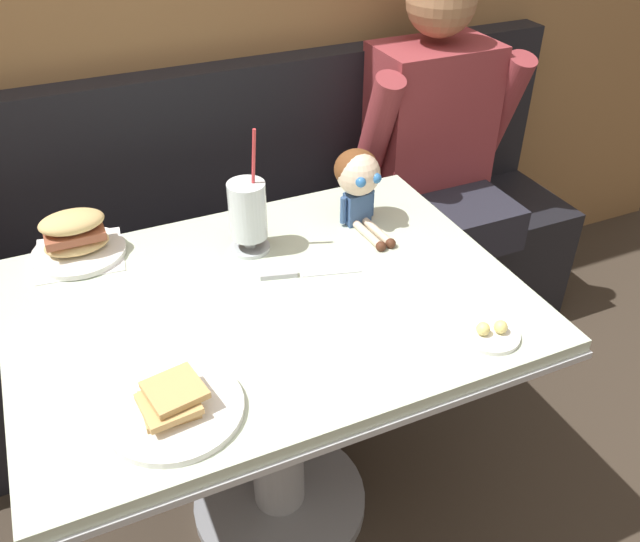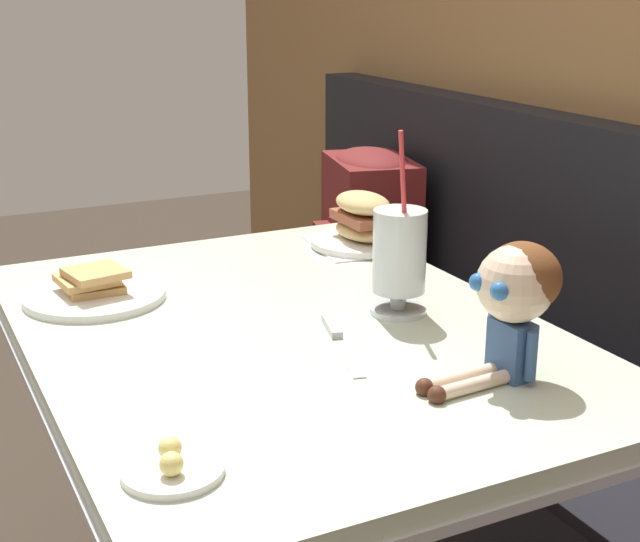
% 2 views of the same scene
% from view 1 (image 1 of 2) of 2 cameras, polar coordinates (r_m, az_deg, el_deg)
% --- Properties ---
extents(booth_bench, '(2.60, 0.48, 1.00)m').
position_cam_1_polar(booth_bench, '(2.20, -9.68, -1.68)').
color(booth_bench, black).
rests_on(booth_bench, ground).
extents(diner_table, '(1.11, 0.81, 0.74)m').
position_cam_1_polar(diner_table, '(1.59, -4.12, -7.93)').
color(diner_table, beige).
rests_on(diner_table, ground).
extents(toast_plate, '(0.25, 0.25, 0.06)m').
position_cam_1_polar(toast_plate, '(1.23, -12.48, -11.31)').
color(toast_plate, white).
rests_on(toast_plate, diner_table).
extents(milkshake_glass, '(0.10, 0.10, 0.32)m').
position_cam_1_polar(milkshake_glass, '(1.57, -6.21, 4.92)').
color(milkshake_glass, silver).
rests_on(milkshake_glass, diner_table).
extents(sandwich_plate, '(0.22, 0.22, 0.12)m').
position_cam_1_polar(sandwich_plate, '(1.67, -20.23, 2.59)').
color(sandwich_plate, white).
rests_on(sandwich_plate, diner_table).
extents(butter_saucer, '(0.12, 0.12, 0.04)m').
position_cam_1_polar(butter_saucer, '(1.40, 14.43, -5.18)').
color(butter_saucer, white).
rests_on(butter_saucer, diner_table).
extents(butter_knife, '(0.23, 0.08, 0.01)m').
position_cam_1_polar(butter_knife, '(1.53, -2.31, -0.28)').
color(butter_knife, silver).
rests_on(butter_knife, diner_table).
extents(seated_doll, '(0.12, 0.22, 0.20)m').
position_cam_1_polar(seated_doll, '(1.67, 3.31, 8.01)').
color(seated_doll, '#385689').
rests_on(seated_doll, diner_table).
extents(diner_patron, '(0.55, 0.48, 0.81)m').
position_cam_1_polar(diner_patron, '(2.23, 9.82, 11.31)').
color(diner_patron, maroon).
rests_on(diner_patron, booth_bench).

